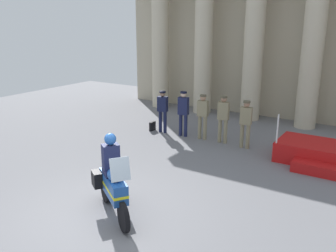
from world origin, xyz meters
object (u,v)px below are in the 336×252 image
object	(u,v)px
motorcycle_with_rider	(112,181)
officer_in_row_1	(183,110)
officer_in_row_2	(203,113)
officer_in_row_3	(223,116)
officer_in_row_0	(163,108)
briefcase_on_ground	(152,126)
reviewing_stand	(329,156)
officer_in_row_4	(246,121)

from	to	relation	value
motorcycle_with_rider	officer_in_row_1	bearing A→B (deg)	139.55
officer_in_row_2	officer_in_row_3	size ratio (longest dim) A/B	0.98
officer_in_row_1	officer_in_row_0	bearing A→B (deg)	-6.00
officer_in_row_2	briefcase_on_ground	distance (m)	2.33
reviewing_stand	briefcase_on_ground	world-z (taller)	reviewing_stand
officer_in_row_2	officer_in_row_3	distance (m)	0.80
officer_in_row_3	officer_in_row_1	bearing A→B (deg)	-5.04
reviewing_stand	briefcase_on_ground	bearing A→B (deg)	179.13
reviewing_stand	officer_in_row_0	world-z (taller)	officer_in_row_0
reviewing_stand	officer_in_row_2	size ratio (longest dim) A/B	1.84
officer_in_row_1	officer_in_row_3	world-z (taller)	officer_in_row_1
officer_in_row_3	briefcase_on_ground	bearing A→B (deg)	-5.39
officer_in_row_1	motorcycle_with_rider	distance (m)	6.13
officer_in_row_2	officer_in_row_3	xyz separation A→B (m)	(0.80, 0.02, 0.02)
officer_in_row_2	briefcase_on_ground	world-z (taller)	officer_in_row_2
briefcase_on_ground	officer_in_row_2	bearing A→B (deg)	2.28
motorcycle_with_rider	reviewing_stand	bearing A→B (deg)	92.25
officer_in_row_2	briefcase_on_ground	xyz separation A→B (m)	(-2.18, -0.09, -0.81)
officer_in_row_1	officer_in_row_2	xyz separation A→B (m)	(0.79, 0.05, -0.02)
officer_in_row_2	motorcycle_with_rider	world-z (taller)	motorcycle_with_rider
officer_in_row_4	officer_in_row_2	bearing A→B (deg)	-10.85
officer_in_row_2	officer_in_row_1	bearing A→B (deg)	-4.20
briefcase_on_ground	officer_in_row_3	bearing A→B (deg)	2.11
officer_in_row_4	officer_in_row_0	bearing A→B (deg)	-8.00
officer_in_row_2	motorcycle_with_rider	bearing A→B (deg)	90.71
officer_in_row_2	officer_in_row_4	size ratio (longest dim) A/B	1.01
officer_in_row_0	briefcase_on_ground	size ratio (longest dim) A/B	4.55
officer_in_row_2	officer_in_row_4	world-z (taller)	officer_in_row_2
officer_in_row_3	briefcase_on_ground	size ratio (longest dim) A/B	4.74
motorcycle_with_rider	briefcase_on_ground	distance (m)	6.63
officer_in_row_3	motorcycle_with_rider	bearing A→B (deg)	83.03
reviewing_stand	motorcycle_with_rider	size ratio (longest dim) A/B	1.62
reviewing_stand	officer_in_row_2	bearing A→B (deg)	177.57
officer_in_row_1	briefcase_on_ground	distance (m)	1.62
officer_in_row_4	briefcase_on_ground	xyz separation A→B (m)	(-3.87, 0.01, -0.80)
officer_in_row_2	motorcycle_with_rider	distance (m)	6.01
motorcycle_with_rider	briefcase_on_ground	xyz separation A→B (m)	(-3.04, 5.86, -0.61)
officer_in_row_4	reviewing_stand	bearing A→B (deg)	170.64
officer_in_row_3	reviewing_stand	bearing A→B (deg)	169.16
officer_in_row_4	briefcase_on_ground	bearing A→B (deg)	-7.68
officer_in_row_3	motorcycle_with_rider	distance (m)	5.97
officer_in_row_0	officer_in_row_1	bearing A→B (deg)	174.00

